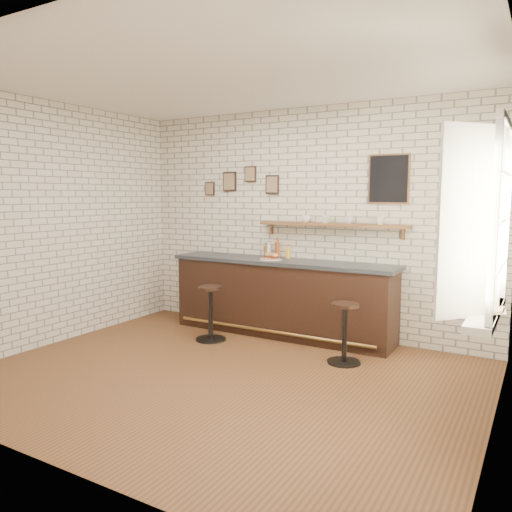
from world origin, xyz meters
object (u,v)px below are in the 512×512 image
object	(u,v)px
bitters_bottle_amber	(277,250)
shelf_cup_b	(326,219)
sandwich_plate	(271,259)
bar_stool_right	(345,331)
condiment_bottle_yellow	(288,253)
shelf_cup_c	(349,220)
ciabatta_sandwich	(272,256)
shelf_cup_d	(380,220)
bar_counter	(281,297)
bitters_bottle_white	(269,250)
book_lower	(482,310)
bar_stool_left	(210,311)
book_upper	(483,308)
shelf_cup_a	(306,219)
bitters_bottle_brown	(266,251)

from	to	relation	value
bitters_bottle_amber	shelf_cup_b	distance (m)	0.82
sandwich_plate	bar_stool_right	distance (m)	1.53
shelf_cup_b	condiment_bottle_yellow	bearing A→B (deg)	113.86
shelf_cup_b	shelf_cup_c	distance (m)	0.31
ciabatta_sandwich	shelf_cup_c	world-z (taller)	shelf_cup_c
shelf_cup_d	bar_counter	bearing A→B (deg)	176.04
bar_counter	ciabatta_sandwich	distance (m)	0.57
bitters_bottle_white	shelf_cup_b	bearing A→B (deg)	0.71
sandwich_plate	shelf_cup_b	bearing A→B (deg)	22.89
ciabatta_sandwich	book_lower	world-z (taller)	ciabatta_sandwich
bitters_bottle_white	condiment_bottle_yellow	size ratio (longest dim) A/B	1.21
bar_stool_left	shelf_cup_c	world-z (taller)	shelf_cup_c
ciabatta_sandwich	book_upper	world-z (taller)	ciabatta_sandwich
shelf_cup_a	shelf_cup_d	xyz separation A→B (m)	(0.99, 0.00, 0.00)
bar_stool_right	book_lower	size ratio (longest dim) A/B	2.97
ciabatta_sandwich	shelf_cup_a	world-z (taller)	shelf_cup_a
bitters_bottle_amber	shelf_cup_a	size ratio (longest dim) A/B	2.33
book_lower	book_upper	xyz separation A→B (m)	(0.00, 0.02, 0.02)
bitters_bottle_brown	bitters_bottle_amber	distance (m)	0.18
ciabatta_sandwich	bitters_bottle_white	xyz separation A→B (m)	(-0.18, 0.26, 0.04)
bar_stool_left	shelf_cup_a	xyz separation A→B (m)	(0.92, 0.89, 1.17)
condiment_bottle_yellow	bar_stool_left	bearing A→B (deg)	-127.22
shelf_cup_c	shelf_cup_d	distance (m)	0.39
bar_stool_right	book_lower	bearing A→B (deg)	-30.18
bitters_bottle_brown	shelf_cup_c	bearing A→B (deg)	0.49
ciabatta_sandwich	condiment_bottle_yellow	xyz separation A→B (m)	(0.11, 0.26, 0.03)
shelf_cup_a	bar_stool_left	bearing A→B (deg)	-144.37
bitters_bottle_white	condiment_bottle_yellow	distance (m)	0.29
condiment_bottle_yellow	shelf_cup_c	world-z (taller)	shelf_cup_c
bar_stool_left	shelf_cup_c	bearing A→B (deg)	30.42
bitters_bottle_brown	bitters_bottle_amber	size ratio (longest dim) A/B	0.73
ciabatta_sandwich	bitters_bottle_amber	size ratio (longest dim) A/B	0.94
shelf_cup_a	shelf_cup_d	world-z (taller)	shelf_cup_d
bitters_bottle_amber	book_upper	bearing A→B (deg)	-31.41
bitters_bottle_brown	ciabatta_sandwich	bearing A→B (deg)	-48.22
shelf_cup_c	book_lower	distance (m)	2.51
book_lower	bar_stool_right	bearing A→B (deg)	144.29
bar_counter	shelf_cup_b	bearing A→B (deg)	20.68
sandwich_plate	bitters_bottle_brown	distance (m)	0.36
bitters_bottle_brown	bar_stool_left	xyz separation A→B (m)	(-0.32, -0.88, -0.71)
ciabatta_sandwich	condiment_bottle_yellow	size ratio (longest dim) A/B	1.38
book_lower	book_upper	bearing A→B (deg)	84.47
bitters_bottle_white	condiment_bottle_yellow	world-z (taller)	bitters_bottle_white
sandwich_plate	ciabatta_sandwich	bearing A→B (deg)	-0.00
ciabatta_sandwich	bitters_bottle_white	distance (m)	0.33
condiment_bottle_yellow	shelf_cup_b	size ratio (longest dim) A/B	1.64
condiment_bottle_yellow	bar_stool_right	size ratio (longest dim) A/B	0.27
sandwich_plate	ciabatta_sandwich	size ratio (longest dim) A/B	1.11
bar_stool_left	shelf_cup_b	size ratio (longest dim) A/B	6.32
bitters_bottle_white	book_lower	distance (m)	3.35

